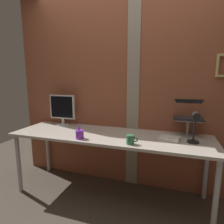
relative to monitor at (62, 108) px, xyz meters
name	(u,v)px	position (x,y,z in m)	size (l,w,h in m)	color
ground_plane	(118,196)	(0.88, -0.23, -1.01)	(6.00, 6.00, 0.00)	#4C4238
brick_wall_back	(128,84)	(0.88, 0.18, 0.34)	(3.14, 0.16, 2.69)	brown
desk	(109,140)	(0.77, -0.22, -0.30)	(2.33, 0.69, 0.77)	beige
monitor	(62,108)	(0.00, 0.00, 0.00)	(0.37, 0.18, 0.42)	silver
laptop_stand	(188,125)	(1.63, 0.00, -0.10)	(0.28, 0.22, 0.19)	gray
laptop	(188,113)	(1.63, 0.07, 0.02)	(0.32, 0.28, 0.21)	black
desk_lamp	(195,124)	(1.67, -0.28, -0.03)	(0.12, 0.20, 0.33)	black
pen_cup	(80,134)	(0.51, -0.47, -0.19)	(0.09, 0.09, 0.17)	purple
coffee_mug	(130,140)	(1.07, -0.47, -0.19)	(0.12, 0.08, 0.09)	#33724C
paper_clutter_stack	(169,138)	(1.44, -0.22, -0.22)	(0.20, 0.14, 0.04)	silver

